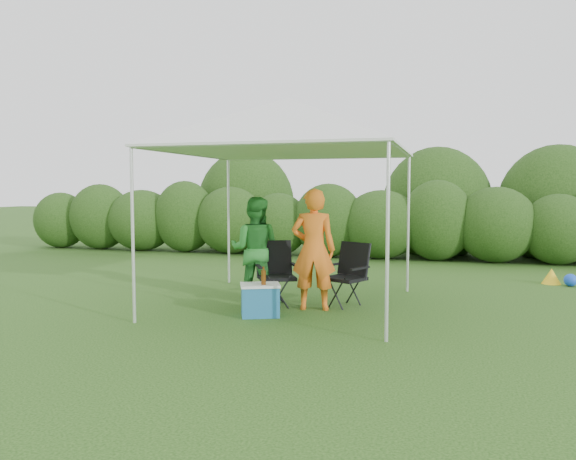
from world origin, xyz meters
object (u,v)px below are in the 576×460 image
(canopy, at_px, (289,125))
(cooler, at_px, (260,300))
(chair_right, at_px, (349,270))
(chair_left, at_px, (276,269))
(woman, at_px, (255,250))
(man, at_px, (313,249))

(canopy, bearing_deg, cooler, -102.53)
(chair_right, distance_m, chair_left, 1.01)
(cooler, bearing_deg, chair_left, 68.52)
(canopy, bearing_deg, woman, 169.63)
(canopy, relative_size, cooler, 5.26)
(canopy, bearing_deg, chair_right, 14.20)
(chair_left, bearing_deg, cooler, -115.94)
(chair_right, bearing_deg, chair_left, -140.66)
(woman, bearing_deg, cooler, 109.42)
(canopy, height_order, woman, canopy)
(chair_left, distance_m, woman, 0.44)
(chair_right, relative_size, chair_left, 0.98)
(chair_left, height_order, cooler, chair_left)
(canopy, height_order, cooler, canopy)
(woman, height_order, cooler, woman)
(canopy, relative_size, chair_left, 3.51)
(chair_left, relative_size, woman, 0.59)
(chair_right, height_order, cooler, chair_right)
(chair_right, distance_m, cooler, 1.38)
(chair_left, height_order, man, man)
(man, bearing_deg, woman, -26.31)
(man, distance_m, cooler, 0.99)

